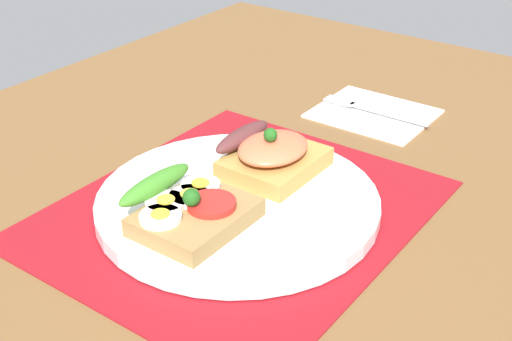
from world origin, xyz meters
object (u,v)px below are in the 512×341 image
sandwich_egg_tomato (186,208)px  fork (372,110)px  sandwich_salmon (273,155)px  plate (238,203)px  napkin (374,113)px

sandwich_egg_tomato → fork: size_ratio=0.72×
sandwich_salmon → fork: size_ratio=0.70×
plate → sandwich_salmon: bearing=1.2°
napkin → sandwich_salmon: bearing=179.5°
sandwich_salmon → fork: bearing=-0.1°
fork → sandwich_egg_tomato: bearing=178.3°
plate → sandwich_salmon: size_ratio=2.75×
napkin → fork: fork is taller
sandwich_egg_tomato → napkin: (34.54, -1.20, -2.92)cm
sandwich_egg_tomato → sandwich_salmon: sandwich_salmon is taller
plate → napkin: bearing=-0.1°
sandwich_salmon → napkin: 22.48cm
plate → sandwich_salmon: sandwich_salmon is taller
sandwich_salmon → napkin: bearing=-0.5°
plate → fork: (28.08, 0.10, -0.30)cm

